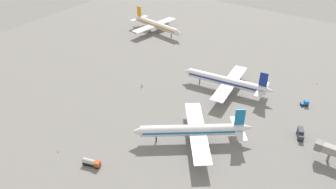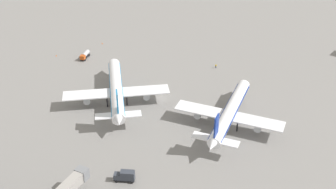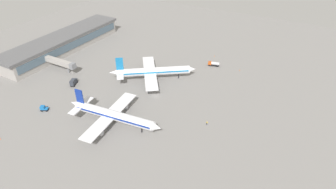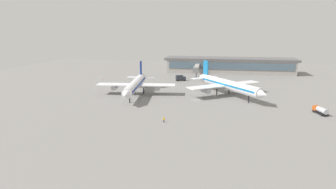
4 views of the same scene
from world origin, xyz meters
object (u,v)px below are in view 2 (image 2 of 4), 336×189
at_px(airplane_taxiing, 230,112).
at_px(ground_crew_worker, 216,66).
at_px(fuel_truck, 85,55).
at_px(safety_cone_mid_apron, 102,43).
at_px(catering_truck, 125,176).
at_px(safety_cone_far_side, 56,56).
at_px(airplane_distant, 116,89).

height_order(airplane_taxiing, ground_crew_worker, airplane_taxiing).
relative_size(fuel_truck, safety_cone_mid_apron, 10.96).
bearing_deg(catering_truck, safety_cone_far_side, -59.54).
bearing_deg(safety_cone_far_side, airplane_distant, -22.63).
xyz_separation_m(fuel_truck, safety_cone_mid_apron, (-1.98, 14.74, -1.09)).
relative_size(airplane_taxiing, fuel_truck, 6.58).
bearing_deg(safety_cone_far_side, ground_crew_worker, 19.41).
distance_m(ground_crew_worker, safety_cone_far_side, 66.10).
height_order(airplane_taxiing, fuel_truck, airplane_taxiing).
bearing_deg(airplane_taxiing, safety_cone_far_side, 75.07).
distance_m(catering_truck, fuel_truck, 77.17).
height_order(catering_truck, safety_cone_mid_apron, catering_truck).
height_order(airplane_distant, safety_cone_mid_apron, airplane_distant).
distance_m(catering_truck, safety_cone_far_side, 83.31).
xyz_separation_m(airplane_taxiing, safety_cone_mid_apron, (-71.77, 31.00, -4.49)).
bearing_deg(airplane_distant, airplane_taxiing, -118.35).
xyz_separation_m(fuel_truck, ground_crew_worker, (50.65, 17.73, -0.54)).
bearing_deg(safety_cone_far_side, airplane_taxiing, -8.39).
distance_m(airplane_taxiing, safety_cone_far_side, 82.48).
distance_m(airplane_distant, catering_truck, 40.61).
bearing_deg(fuel_truck, catering_truck, 30.31).
bearing_deg(ground_crew_worker, safety_cone_mid_apron, -87.63).
relative_size(airplane_taxiing, ground_crew_worker, 25.91).
bearing_deg(safety_cone_mid_apron, airplane_taxiing, -23.36).
xyz_separation_m(catering_truck, safety_cone_mid_apron, (-57.02, 68.82, -1.40)).
xyz_separation_m(airplane_taxiing, fuel_truck, (-69.79, 16.26, -3.40)).
height_order(airplane_distant, ground_crew_worker, airplane_distant).
bearing_deg(airplane_taxiing, ground_crew_worker, 22.86).
height_order(airplane_distant, catering_truck, airplane_distant).
bearing_deg(airplane_distant, catering_truck, -179.24).
bearing_deg(airplane_taxiing, safety_cone_mid_apron, 60.11).
height_order(catering_truck, ground_crew_worker, catering_truck).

